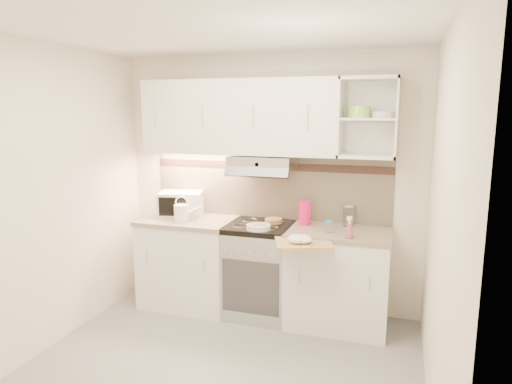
% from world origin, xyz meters
% --- Properties ---
extents(ground, '(3.00, 3.00, 0.00)m').
position_xyz_m(ground, '(0.00, 0.00, 0.00)').
color(ground, gray).
rests_on(ground, ground).
extents(room_shell, '(3.04, 2.84, 2.52)m').
position_xyz_m(room_shell, '(0.00, 0.37, 1.63)').
color(room_shell, silver).
rests_on(room_shell, ground).
extents(base_cabinet_left, '(0.90, 0.60, 0.86)m').
position_xyz_m(base_cabinet_left, '(-0.75, 1.10, 0.43)').
color(base_cabinet_left, white).
rests_on(base_cabinet_left, ground).
extents(worktop_left, '(0.92, 0.62, 0.04)m').
position_xyz_m(worktop_left, '(-0.75, 1.10, 0.88)').
color(worktop_left, gray).
rests_on(worktop_left, base_cabinet_left).
extents(base_cabinet_right, '(0.90, 0.60, 0.86)m').
position_xyz_m(base_cabinet_right, '(0.75, 1.10, 0.43)').
color(base_cabinet_right, white).
rests_on(base_cabinet_right, ground).
extents(worktop_right, '(0.92, 0.62, 0.04)m').
position_xyz_m(worktop_right, '(0.75, 1.10, 0.88)').
color(worktop_right, gray).
rests_on(worktop_right, base_cabinet_right).
extents(electric_range, '(0.60, 0.60, 0.90)m').
position_xyz_m(electric_range, '(0.00, 1.10, 0.45)').
color(electric_range, '#B7B7BC').
rests_on(electric_range, ground).
extents(microwave, '(0.50, 0.42, 0.24)m').
position_xyz_m(microwave, '(-0.88, 1.22, 1.02)').
color(microwave, white).
rests_on(microwave, worktop_left).
extents(watering_can, '(0.29, 0.15, 0.25)m').
position_xyz_m(watering_can, '(-0.76, 1.01, 0.99)').
color(watering_can, white).
rests_on(watering_can, worktop_left).
extents(plate_stack, '(0.22, 0.22, 0.05)m').
position_xyz_m(plate_stack, '(0.04, 0.92, 0.92)').
color(plate_stack, silver).
rests_on(plate_stack, electric_range).
extents(bread_loaf, '(0.16, 0.16, 0.04)m').
position_xyz_m(bread_loaf, '(0.11, 1.19, 0.92)').
color(bread_loaf, '#B67549').
rests_on(bread_loaf, electric_range).
extents(pink_pitcher, '(0.12, 0.11, 0.22)m').
position_xyz_m(pink_pitcher, '(0.41, 1.22, 1.01)').
color(pink_pitcher, '#E21058').
rests_on(pink_pitcher, worktop_right).
extents(glass_jar, '(0.11, 0.11, 0.20)m').
position_xyz_m(glass_jar, '(0.80, 1.30, 1.00)').
color(glass_jar, silver).
rests_on(glass_jar, worktop_right).
extents(spice_jar, '(0.07, 0.07, 0.10)m').
position_xyz_m(spice_jar, '(0.67, 1.02, 0.95)').
color(spice_jar, silver).
rests_on(spice_jar, worktop_right).
extents(spray_bottle, '(0.08, 0.08, 0.20)m').
position_xyz_m(spray_bottle, '(0.86, 0.88, 0.98)').
color(spray_bottle, pink).
rests_on(spray_bottle, worktop_right).
extents(cutting_board, '(0.57, 0.54, 0.03)m').
position_xyz_m(cutting_board, '(0.49, 0.73, 0.87)').
color(cutting_board, tan).
rests_on(cutting_board, base_cabinet_right).
extents(dish_towel, '(0.30, 0.25, 0.08)m').
position_xyz_m(dish_towel, '(0.48, 0.72, 0.92)').
color(dish_towel, silver).
rests_on(dish_towel, cutting_board).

